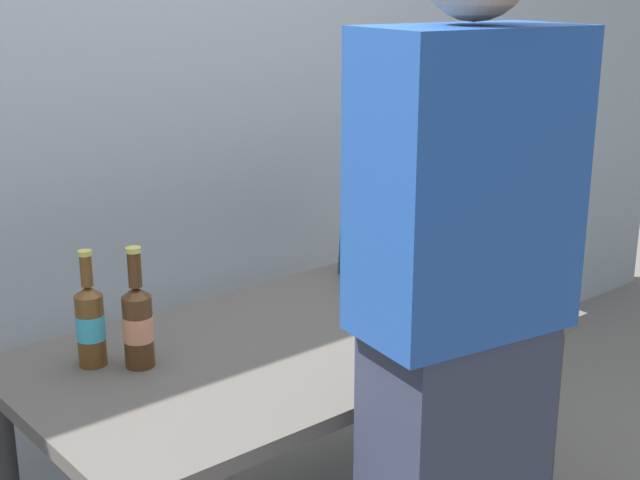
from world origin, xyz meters
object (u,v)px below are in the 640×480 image
object	(u,v)px
beer_bottle_brown	(90,323)
beer_bottle_amber	(138,323)
laptop	(394,266)
person_figure	(458,344)

from	to	relation	value
beer_bottle_brown	beer_bottle_amber	bearing A→B (deg)	-43.52
laptop	beer_bottle_amber	distance (m)	0.92
laptop	person_figure	world-z (taller)	person_figure
person_figure	beer_bottle_amber	bearing A→B (deg)	116.65
person_figure	beer_bottle_brown	bearing A→B (deg)	119.19
beer_bottle_amber	person_figure	xyz separation A→B (m)	(0.35, -0.70, 0.08)
laptop	beer_bottle_brown	distance (m)	1.00
beer_bottle_brown	person_figure	xyz separation A→B (m)	(0.44, -0.78, 0.08)
beer_bottle_brown	person_figure	distance (m)	0.90
beer_bottle_amber	person_figure	distance (m)	0.79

